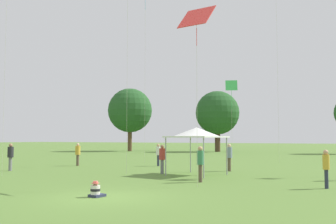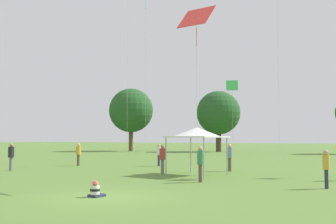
{
  "view_description": "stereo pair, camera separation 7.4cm",
  "coord_description": "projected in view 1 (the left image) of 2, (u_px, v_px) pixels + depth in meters",
  "views": [
    {
      "loc": [
        8.49,
        -12.17,
        2.2
      ],
      "look_at": [
        -0.12,
        5.52,
        3.5
      ],
      "focal_mm": 42.0,
      "sensor_mm": 36.0,
      "label": 1
    },
    {
      "loc": [
        8.56,
        -12.14,
        2.2
      ],
      "look_at": [
        -0.12,
        5.52,
        3.5
      ],
      "focal_mm": 42.0,
      "sensor_mm": 36.0,
      "label": 2
    }
  ],
  "objects": [
    {
      "name": "canopy_tent",
      "position": [
        196.0,
        133.0,
        23.34
      ],
      "size": [
        3.41,
        3.41,
        2.82
      ],
      "rotation": [
        0.0,
        0.0,
        -0.19
      ],
      "color": "white",
      "rests_on": "ground"
    },
    {
      "name": "person_standing_1",
      "position": [
        326.0,
        165.0,
        17.08
      ],
      "size": [
        0.41,
        0.41,
        1.68
      ],
      "rotation": [
        0.0,
        0.0,
        3.81
      ],
      "color": "#282D42",
      "rests_on": "ground"
    },
    {
      "name": "person_standing_0",
      "position": [
        11.0,
        155.0,
        26.28
      ],
      "size": [
        0.51,
        0.51,
        1.83
      ],
      "rotation": [
        0.0,
        0.0,
        3.49
      ],
      "color": "slate",
      "rests_on": "ground"
    },
    {
      "name": "person_standing_4",
      "position": [
        158.0,
        153.0,
        30.82
      ],
      "size": [
        0.44,
        0.44,
        1.72
      ],
      "rotation": [
        0.0,
        0.0,
        5.04
      ],
      "color": "#282D42",
      "rests_on": "ground"
    },
    {
      "name": "person_standing_5",
      "position": [
        200.0,
        161.0,
        19.54
      ],
      "size": [
        0.36,
        0.36,
        1.78
      ],
      "rotation": [
        0.0,
        0.0,
        4.78
      ],
      "color": "brown",
      "rests_on": "ground"
    },
    {
      "name": "distant_tree_2",
      "position": [
        217.0,
        113.0,
        62.71
      ],
      "size": [
        6.97,
        6.97,
        9.7
      ],
      "color": "#473323",
      "rests_on": "ground"
    },
    {
      "name": "ground_plane",
      "position": [
        106.0,
        198.0,
        14.48
      ],
      "size": [
        300.0,
        300.0,
        0.0
      ],
      "primitive_type": "plane",
      "color": "#567A33"
    },
    {
      "name": "distant_tree_3",
      "position": [
        130.0,
        111.0,
        65.74
      ],
      "size": [
        7.37,
        7.37,
        10.49
      ],
      "color": "brown",
      "rests_on": "ground"
    },
    {
      "name": "person_standing_3",
      "position": [
        162.0,
        157.0,
        24.07
      ],
      "size": [
        0.53,
        0.53,
        1.77
      ],
      "rotation": [
        0.0,
        0.0,
        3.93
      ],
      "color": "slate",
      "rests_on": "ground"
    },
    {
      "name": "kite_2",
      "position": [
        197.0,
        19.0,
        17.94
      ],
      "size": [
        1.62,
        1.24,
        8.27
      ],
      "rotation": [
        0.0,
        0.0,
        5.36
      ],
      "color": "red",
      "rests_on": "ground"
    },
    {
      "name": "seated_toddler",
      "position": [
        96.0,
        191.0,
        14.62
      ],
      "size": [
        0.52,
        0.6,
        0.6
      ],
      "rotation": [
        0.0,
        0.0,
        -0.16
      ],
      "color": "#282D47",
      "rests_on": "ground"
    },
    {
      "name": "kite_4",
      "position": [
        231.0,
        87.0,
        32.03
      ],
      "size": [
        1.04,
        0.72,
        6.92
      ],
      "rotation": [
        0.0,
        0.0,
        5.84
      ],
      "color": "green",
      "rests_on": "ground"
    },
    {
      "name": "person_standing_2",
      "position": [
        229.0,
        155.0,
        25.97
      ],
      "size": [
        0.53,
        0.53,
        1.8
      ],
      "rotation": [
        0.0,
        0.0,
        5.13
      ],
      "color": "brown",
      "rests_on": "ground"
    },
    {
      "name": "person_standing_6",
      "position": [
        78.0,
        152.0,
        31.06
      ],
      "size": [
        0.55,
        0.55,
        1.78
      ],
      "rotation": [
        0.0,
        0.0,
        0.99
      ],
      "color": "brown",
      "rests_on": "ground"
    }
  ]
}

